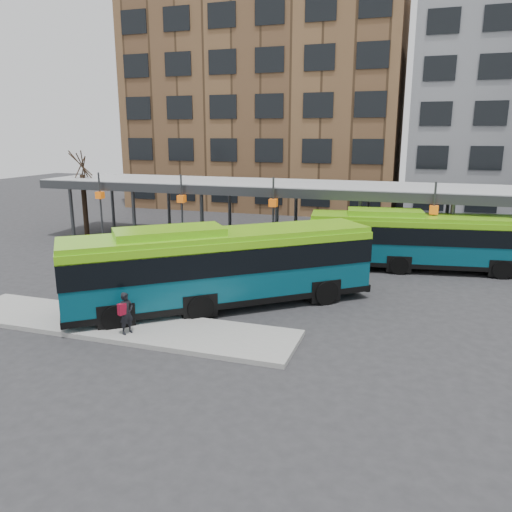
# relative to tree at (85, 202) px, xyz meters

# --- Properties ---
(ground) EXTENTS (120.00, 120.00, 0.00)m
(ground) POSITION_rel_tree_xyz_m (18.00, -12.00, -2.43)
(ground) COLOR #28282B
(ground) RESTS_ON ground
(boarding_island) EXTENTS (14.00, 3.00, 0.18)m
(boarding_island) POSITION_rel_tree_xyz_m (12.50, -15.00, -2.34)
(boarding_island) COLOR gray
(boarding_island) RESTS_ON ground
(canopy) EXTENTS (40.00, 6.53, 4.80)m
(canopy) POSITION_rel_tree_xyz_m (17.94, 0.87, 1.47)
(canopy) COLOR #999B9E
(canopy) RESTS_ON ground
(tree) EXTENTS (1.64, 1.64, 5.60)m
(tree) POSITION_rel_tree_xyz_m (0.00, 0.00, 0.00)
(tree) COLOR black
(tree) RESTS_ON ground
(building_brick) EXTENTS (26.00, 14.00, 22.00)m
(building_brick) POSITION_rel_tree_xyz_m (8.00, 20.00, 8.57)
(building_brick) COLOR brown
(building_brick) RESTS_ON ground
(bus_front) EXTENTS (11.94, 10.32, 3.60)m
(bus_front) POSITION_rel_tree_xyz_m (15.36, -11.60, -0.56)
(bus_front) COLOR #074354
(bus_front) RESTS_ON ground
(bus_rear) EXTENTS (12.12, 4.21, 3.28)m
(bus_rear) POSITION_rel_tree_xyz_m (23.40, -2.56, -0.73)
(bus_rear) COLOR #074354
(bus_rear) RESTS_ON ground
(pedestrian) EXTENTS (0.56, 0.67, 1.56)m
(pedestrian) POSITION_rel_tree_xyz_m (13.37, -15.82, -1.46)
(pedestrian) COLOR black
(pedestrian) RESTS_ON boarding_island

